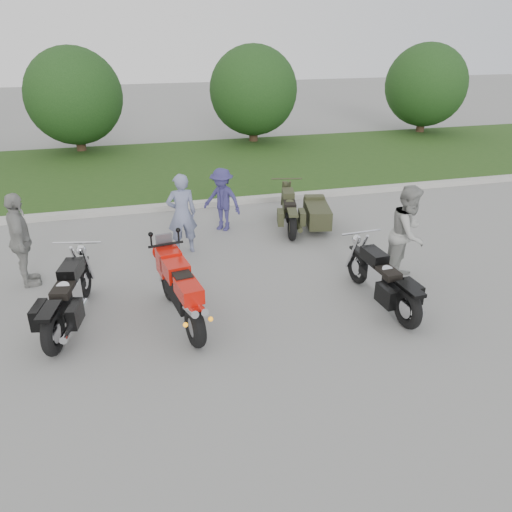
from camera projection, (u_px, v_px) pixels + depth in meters
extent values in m
plane|color=gray|center=(228.00, 320.00, 8.57)|extent=(80.00, 80.00, 0.00)
cube|color=#B0ADA5|center=(183.00, 206.00, 13.80)|extent=(60.00, 0.30, 0.15)
cube|color=#33521C|center=(167.00, 168.00, 17.45)|extent=(60.00, 8.00, 0.14)
cylinder|color=#3F2B1C|center=(80.00, 139.00, 19.46)|extent=(0.36, 0.36, 1.20)
sphere|color=#173513|center=(74.00, 96.00, 18.79)|extent=(3.60, 3.60, 3.60)
cylinder|color=#3F2B1C|center=(253.00, 130.00, 21.10)|extent=(0.36, 0.36, 1.20)
sphere|color=#173513|center=(253.00, 90.00, 20.43)|extent=(3.60, 3.60, 3.60)
cylinder|color=#3F2B1C|center=(421.00, 122.00, 22.98)|extent=(0.36, 0.36, 1.20)
sphere|color=#173513|center=(426.00, 85.00, 22.31)|extent=(3.60, 3.60, 3.60)
torus|color=black|center=(195.00, 327.00, 7.75)|extent=(0.32, 0.71, 0.68)
torus|color=black|center=(168.00, 283.00, 9.08)|extent=(0.24, 0.68, 0.66)
cube|color=black|center=(181.00, 291.00, 8.25)|extent=(0.46, 1.03, 0.39)
cube|color=red|center=(175.00, 268.00, 8.34)|extent=(0.47, 0.66, 0.29)
cube|color=red|center=(189.00, 290.00, 7.73)|extent=(0.42, 0.65, 0.24)
cube|color=black|center=(182.00, 276.00, 7.99)|extent=(0.34, 0.43, 0.11)
cube|color=red|center=(169.00, 261.00, 8.69)|extent=(0.44, 0.50, 0.44)
cylinder|color=silver|center=(191.00, 311.00, 7.52)|extent=(0.20, 0.52, 0.24)
cylinder|color=silver|center=(200.00, 309.00, 7.58)|extent=(0.20, 0.52, 0.24)
torus|color=black|center=(53.00, 333.00, 7.56)|extent=(0.33, 0.74, 0.72)
torus|color=black|center=(84.00, 281.00, 9.15)|extent=(0.27, 0.69, 0.68)
cube|color=black|center=(69.00, 299.00, 8.32)|extent=(0.50, 1.29, 0.15)
cube|color=silver|center=(68.00, 295.00, 8.28)|extent=(0.41, 0.53, 0.37)
cube|color=black|center=(71.00, 270.00, 8.44)|extent=(0.41, 0.63, 0.23)
cube|color=black|center=(63.00, 289.00, 8.06)|extent=(0.40, 0.58, 0.13)
cube|color=black|center=(49.00, 311.00, 7.40)|extent=(0.35, 0.62, 0.06)
cylinder|color=silver|center=(76.00, 319.00, 8.05)|extent=(0.35, 1.16, 0.11)
torus|color=black|center=(408.00, 309.00, 8.23)|extent=(0.22, 0.70, 0.69)
torus|color=black|center=(357.00, 267.00, 9.69)|extent=(0.16, 0.66, 0.65)
cube|color=black|center=(381.00, 282.00, 8.92)|extent=(0.30, 1.24, 0.14)
cube|color=silver|center=(382.00, 278.00, 8.89)|extent=(0.33, 0.48, 0.36)
cube|color=black|center=(374.00, 256.00, 9.03)|extent=(0.32, 0.58, 0.22)
cube|color=black|center=(387.00, 272.00, 8.68)|extent=(0.32, 0.53, 0.12)
cube|color=black|center=(411.00, 289.00, 8.07)|extent=(0.26, 0.57, 0.06)
cylinder|color=silver|center=(400.00, 297.00, 8.73)|extent=(0.17, 1.13, 0.10)
torus|color=black|center=(292.00, 227.00, 11.63)|extent=(0.31, 0.69, 0.67)
torus|color=black|center=(286.00, 205.00, 13.11)|extent=(0.26, 0.64, 0.63)
cube|color=black|center=(289.00, 212.00, 12.33)|extent=(0.47, 1.20, 0.14)
cube|color=#32351F|center=(289.00, 209.00, 12.30)|extent=(0.39, 0.50, 0.34)
cube|color=#32351F|center=(288.00, 195.00, 12.45)|extent=(0.39, 0.59, 0.22)
cube|color=black|center=(290.00, 204.00, 12.09)|extent=(0.38, 0.54, 0.12)
cube|color=#32351F|center=(293.00, 213.00, 11.48)|extent=(0.33, 0.58, 0.06)
cylinder|color=#32351F|center=(297.00, 222.00, 12.08)|extent=(0.34, 1.08, 0.10)
cube|color=#32351F|center=(317.00, 214.00, 12.28)|extent=(0.81, 1.37, 0.44)
torus|color=black|center=(327.00, 218.00, 12.33)|extent=(0.24, 0.56, 0.55)
imported|color=slate|center=(182.00, 214.00, 10.80)|extent=(0.67, 0.46, 1.79)
imported|color=#969792|center=(408.00, 234.00, 9.61)|extent=(1.18, 1.15, 1.91)
imported|color=navy|center=(222.00, 200.00, 12.06)|extent=(1.12, 1.10, 1.55)
imported|color=gray|center=(21.00, 241.00, 9.37)|extent=(0.66, 1.15, 1.85)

